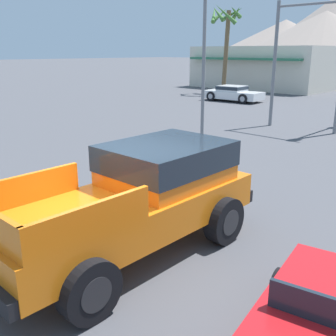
% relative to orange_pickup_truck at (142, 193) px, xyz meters
% --- Properties ---
extents(ground_plane, '(320.00, 320.00, 0.00)m').
position_rel_orange_pickup_truck_xyz_m(ground_plane, '(-0.22, -0.42, -1.07)').
color(ground_plane, '#4C4C51').
extents(orange_pickup_truck, '(2.34, 5.25, 1.87)m').
position_rel_orange_pickup_truck_xyz_m(orange_pickup_truck, '(0.00, 0.00, 0.00)').
color(orange_pickup_truck, orange).
rests_on(orange_pickup_truck, ground_plane).
extents(parked_car_white, '(4.33, 2.21, 1.10)m').
position_rel_orange_pickup_truck_xyz_m(parked_car_white, '(-11.72, 19.27, -0.50)').
color(parked_car_white, white).
rests_on(parked_car_white, ground_plane).
extents(traffic_light_crosswalk, '(3.55, 0.38, 5.65)m').
position_rel_orange_pickup_truck_xyz_m(traffic_light_crosswalk, '(-3.44, 12.64, 2.87)').
color(traffic_light_crosswalk, slate).
rests_on(traffic_light_crosswalk, ground_plane).
extents(street_lamp_post, '(0.90, 0.24, 9.05)m').
position_rel_orange_pickup_truck_xyz_m(street_lamp_post, '(-5.47, 8.30, 4.26)').
color(street_lamp_post, slate).
rests_on(street_lamp_post, ground_plane).
extents(palm_tree_tall, '(2.94, 2.89, 7.11)m').
position_rel_orange_pickup_truck_xyz_m(palm_tree_tall, '(-15.56, 23.35, 4.27)').
color(palm_tree_tall, brown).
rests_on(palm_tree_tall, ground_plane).
extents(storefront_building, '(12.70, 6.68, 3.89)m').
position_rel_orange_pickup_truck_xyz_m(storefront_building, '(-15.79, 29.38, 0.88)').
color(storefront_building, beige).
rests_on(storefront_building, ground_plane).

